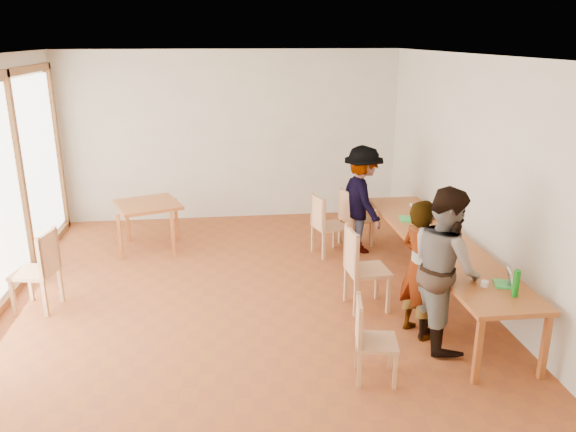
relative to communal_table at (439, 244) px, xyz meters
name	(u,v)px	position (x,y,z in m)	size (l,w,h in m)	color
ground	(244,318)	(-2.50, -0.36, -0.70)	(8.00, 8.00, 0.00)	brown
wall_back	(232,136)	(-2.50, 3.64, 0.80)	(6.00, 0.10, 3.00)	silver
wall_right	(497,189)	(0.50, -0.36, 0.80)	(0.10, 8.00, 3.00)	silver
ceiling	(237,56)	(-2.50, -0.36, 2.32)	(6.00, 8.00, 0.04)	white
communal_table	(439,244)	(0.00, 0.00, 0.00)	(0.80, 4.00, 0.75)	#AE5726
side_table	(148,208)	(-3.86, 2.13, -0.03)	(0.90, 0.90, 0.75)	#AE5726
chair_near	(368,331)	(-1.37, -1.73, -0.19)	(0.45, 0.45, 0.45)	#E4A772
chair_mid	(359,260)	(-1.09, -0.25, -0.07)	(0.51, 0.51, 0.55)	#E4A772
chair_far	(324,219)	(-1.20, 1.54, -0.13)	(0.54, 0.54, 0.50)	#E4A772
chair_empty	(352,212)	(-0.69, 1.86, -0.14)	(0.55, 0.55, 0.49)	#E4A772
chair_spare	(42,263)	(-4.89, 0.19, -0.09)	(0.55, 0.55, 0.53)	#E4A772
person_near	(420,269)	(-0.58, -0.94, 0.08)	(0.57, 0.38, 1.57)	gray
person_mid	(445,267)	(-0.39, -1.14, 0.18)	(0.86, 0.67, 1.76)	gray
person_far	(362,200)	(-0.59, 1.65, 0.13)	(1.07, 0.62, 1.66)	gray
laptop_near	(506,281)	(0.18, -1.37, 0.10)	(0.23, 0.25, 0.18)	#39CF50
laptop_mid	(442,242)	(-0.05, -0.20, 0.10)	(0.24, 0.25, 0.18)	#39CF50
laptop_far	(410,216)	(-0.10, 0.84, 0.11)	(0.25, 0.28, 0.21)	#39CF50
yellow_mug	(419,209)	(0.14, 1.16, 0.10)	(0.13, 0.13, 0.10)	gold
green_bottle	(516,283)	(0.14, -1.63, 0.19)	(0.07, 0.07, 0.28)	#147E18
clear_glass	(440,232)	(0.07, 0.18, 0.09)	(0.07, 0.07, 0.09)	silver
condiment_cup	(485,284)	(-0.05, -1.37, 0.08)	(0.08, 0.08, 0.06)	white
pink_phone	(413,204)	(0.19, 1.54, 0.05)	(0.05, 0.10, 0.01)	#D33E6A
black_pouch	(437,214)	(0.33, 0.93, 0.09)	(0.16, 0.26, 0.09)	black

